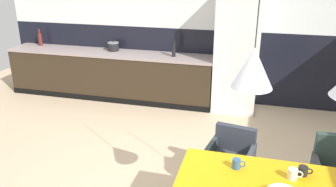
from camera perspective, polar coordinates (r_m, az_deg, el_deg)
The scene contains 11 objects.
back_wall_splashback_dark at distance 6.40m, azimuth 4.97°, elevation 4.86°, with size 7.44×0.12×1.32m, color black.
kitchen_counter at distance 6.59m, azimuth -9.64°, elevation 3.13°, with size 3.94×0.63×0.88m.
refrigerator_column at distance 5.89m, azimuth 11.43°, elevation 6.74°, with size 0.72×0.60×2.05m, color silver.
armchair_far_side at distance 3.92m, azimuth 10.61°, elevation -9.47°, with size 0.56×0.55×0.73m.
mug_wide_latte at distance 3.14m, azimuth 11.40°, elevation -11.41°, with size 0.12×0.07×0.09m.
mug_short_terracotta at distance 3.13m, azimuth 20.12°, elevation -12.49°, with size 0.13×0.08×0.10m.
mug_white_ceramic at distance 3.21m, azimuth 21.64°, elevation -11.89°, with size 0.12×0.08×0.08m.
cooking_pot at distance 6.54m, azimuth -9.11°, elevation 7.75°, with size 0.21×0.21×0.18m.
bottle_spice_small at distance 7.31m, azimuth -20.54°, elevation 8.50°, with size 0.07×0.07×0.33m.
bottle_wine_green at distance 6.03m, azimuth 0.98°, elevation 7.40°, with size 0.07×0.07×0.31m.
pendant_lamp_over_table_near at distance 2.62m, azimuth 14.02°, elevation 4.17°, with size 0.31×0.31×1.04m.
Camera 1 is at (1.01, -2.99, 2.44)m, focal length 36.55 mm.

